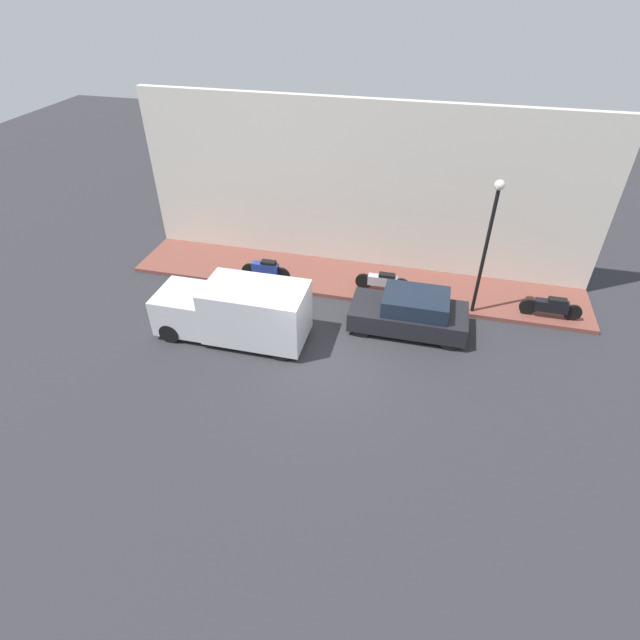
% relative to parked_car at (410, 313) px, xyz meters
% --- Properties ---
extents(ground_plane, '(60.00, 60.00, 0.00)m').
position_rel_parked_car_xyz_m(ground_plane, '(-2.20, 2.40, -0.68)').
color(ground_plane, '#2D2D33').
extents(sidewalk, '(2.69, 17.31, 0.15)m').
position_rel_parked_car_xyz_m(sidewalk, '(2.52, 2.40, -0.60)').
color(sidewalk, brown).
rests_on(sidewalk, ground_plane).
extents(building_facade, '(0.30, 17.31, 6.39)m').
position_rel_parked_car_xyz_m(building_facade, '(4.01, 2.40, 2.52)').
color(building_facade, silver).
rests_on(building_facade, ground_plane).
extents(parked_car, '(1.75, 3.86, 1.41)m').
position_rel_parked_car_xyz_m(parked_car, '(0.00, 0.00, 0.00)').
color(parked_car, black).
rests_on(parked_car, ground_plane).
extents(delivery_van, '(1.85, 4.96, 2.00)m').
position_rel_parked_car_xyz_m(delivery_van, '(-1.74, 5.52, 0.33)').
color(delivery_van, silver).
rests_on(delivery_van, ground_plane).
extents(scooter_silver, '(0.30, 2.01, 0.73)m').
position_rel_parked_car_xyz_m(scooter_silver, '(1.94, 1.18, -0.12)').
color(scooter_silver, '#B7B7BF').
rests_on(scooter_silver, sidewalk).
extents(motorcycle_black, '(0.30, 2.04, 0.76)m').
position_rel_parked_car_xyz_m(motorcycle_black, '(1.67, -4.67, -0.11)').
color(motorcycle_black, black).
rests_on(motorcycle_black, sidewalk).
extents(motorcycle_blue, '(0.30, 1.91, 0.89)m').
position_rel_parked_car_xyz_m(motorcycle_blue, '(1.54, 5.59, -0.05)').
color(motorcycle_blue, navy).
rests_on(motorcycle_blue, sidewalk).
extents(streetlamp, '(0.32, 0.32, 4.76)m').
position_rel_parked_car_xyz_m(streetlamp, '(1.41, -2.09, 2.52)').
color(streetlamp, black).
rests_on(streetlamp, sidewalk).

